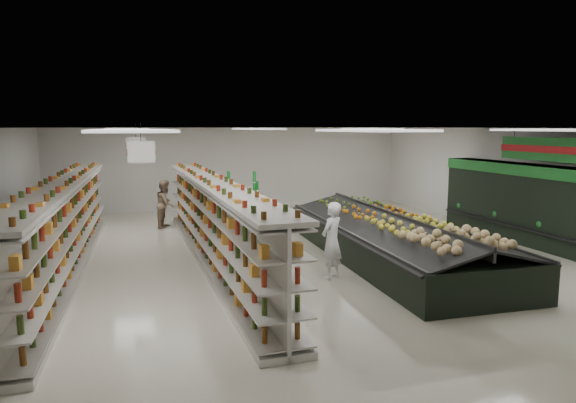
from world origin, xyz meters
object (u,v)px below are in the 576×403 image
object	(u,v)px
gondola_center	(214,225)
soda_endcap	(243,198)
shopper_background	(165,204)
gondola_left	(64,230)
shopper_main	(332,241)
produce_island	(392,238)

from	to	relation	value
gondola_center	soda_endcap	bearing A→B (deg)	69.74
gondola_center	shopper_background	size ratio (longest dim) A/B	7.38
gondola_left	shopper_background	distance (m)	5.15
shopper_main	shopper_background	size ratio (longest dim) A/B	1.08
gondola_left	shopper_background	world-z (taller)	gondola_left
produce_island	soda_endcap	distance (m)	6.77
gondola_left	gondola_center	bearing A→B (deg)	-4.18
soda_endcap	gondola_center	bearing A→B (deg)	-109.67
produce_island	soda_endcap	xyz separation A→B (m)	(-2.27, 6.38, 0.23)
soda_endcap	shopper_main	distance (m)	7.45
shopper_main	shopper_background	world-z (taller)	shopper_main
produce_island	shopper_main	distance (m)	2.32
gondola_left	soda_endcap	size ratio (longest dim) A/B	7.37
shopper_main	shopper_background	distance (m)	7.52
gondola_left	shopper_background	bearing A→B (deg)	62.33
produce_island	soda_endcap	world-z (taller)	soda_endcap
gondola_center	shopper_background	bearing A→B (deg)	98.54
shopper_main	shopper_background	xyz separation A→B (m)	(-2.93, 6.92, -0.06)
produce_island	soda_endcap	bearing A→B (deg)	109.59
gondola_left	shopper_background	xyz separation A→B (m)	(2.58, 4.46, -0.15)
gondola_left	gondola_center	distance (m)	3.38
gondola_center	produce_island	world-z (taller)	gondola_center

